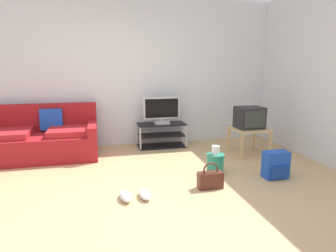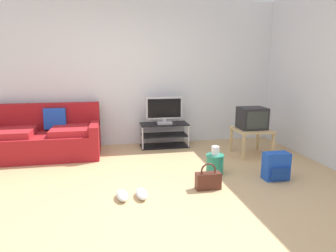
# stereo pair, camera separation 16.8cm
# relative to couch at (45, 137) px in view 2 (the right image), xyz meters

# --- Properties ---
(ground_plane) EXTENTS (9.00, 9.80, 0.02)m
(ground_plane) POSITION_rel_couch_xyz_m (1.26, -1.92, -0.32)
(ground_plane) COLOR tan
(wall_back) EXTENTS (9.00, 0.10, 2.70)m
(wall_back) POSITION_rel_couch_xyz_m (1.26, 0.53, 1.04)
(wall_back) COLOR silver
(wall_back) RESTS_ON ground_plane
(wall_right) EXTENTS (0.10, 3.60, 2.70)m
(wall_right) POSITION_rel_couch_xyz_m (4.31, -1.08, 1.04)
(wall_right) COLOR silver
(wall_right) RESTS_ON ground_plane
(couch) EXTENTS (1.78, 0.94, 0.84)m
(couch) POSITION_rel_couch_xyz_m (0.00, 0.00, 0.00)
(couch) COLOR maroon
(couch) RESTS_ON ground_plane
(tv_stand) EXTENTS (0.87, 0.42, 0.44)m
(tv_stand) POSITION_rel_couch_xyz_m (2.05, 0.18, -0.09)
(tv_stand) COLOR black
(tv_stand) RESTS_ON ground_plane
(flat_tv) EXTENTS (0.67, 0.22, 0.49)m
(flat_tv) POSITION_rel_couch_xyz_m (2.05, 0.15, 0.37)
(flat_tv) COLOR #B2B2B7
(flat_tv) RESTS_ON tv_stand
(side_table) EXTENTS (0.57, 0.57, 0.45)m
(side_table) POSITION_rel_couch_xyz_m (3.40, -0.62, 0.08)
(side_table) COLOR tan
(side_table) RESTS_ON ground_plane
(crt_tv) EXTENTS (0.43, 0.37, 0.36)m
(crt_tv) POSITION_rel_couch_xyz_m (3.40, -0.60, 0.32)
(crt_tv) COLOR #232326
(crt_tv) RESTS_ON side_table
(backpack) EXTENTS (0.33, 0.25, 0.37)m
(backpack) POSITION_rel_couch_xyz_m (3.22, -1.71, -0.13)
(backpack) COLOR blue
(backpack) RESTS_ON ground_plane
(handbag) EXTENTS (0.31, 0.13, 0.33)m
(handbag) POSITION_rel_couch_xyz_m (2.24, -1.83, -0.19)
(handbag) COLOR #4C2319
(handbag) RESTS_ON ground_plane
(cleaning_bucket) EXTENTS (0.25, 0.25, 0.39)m
(cleaning_bucket) POSITION_rel_couch_xyz_m (2.50, -1.35, -0.15)
(cleaning_bucket) COLOR #238466
(cleaning_bucket) RESTS_ON ground_plane
(sneakers_pair) EXTENTS (0.37, 0.30, 0.09)m
(sneakers_pair) POSITION_rel_couch_xyz_m (1.30, -1.92, -0.26)
(sneakers_pair) COLOR white
(sneakers_pair) RESTS_ON ground_plane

